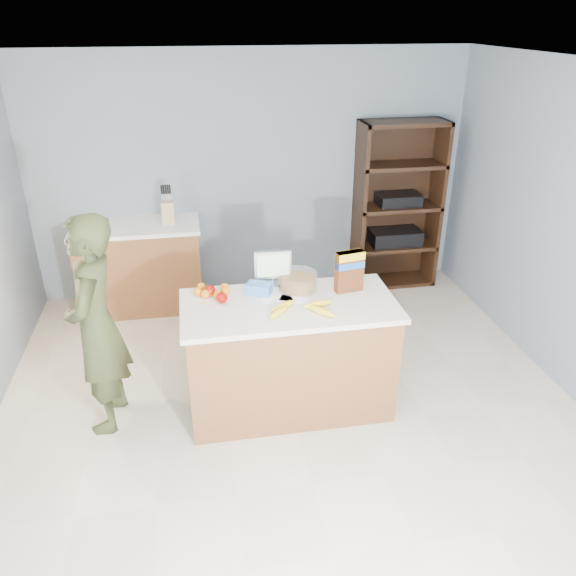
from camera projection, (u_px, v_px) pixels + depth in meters
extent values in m
cube|color=beige|center=(296.00, 429.00, 4.18)|extent=(4.50, 5.00, 0.02)
cube|color=slate|center=(252.00, 176.00, 5.83)|extent=(4.50, 0.02, 2.50)
cube|color=white|center=(299.00, 70.00, 3.07)|extent=(4.50, 5.00, 0.02)
cube|color=brown|center=(289.00, 358.00, 4.25)|extent=(1.50, 0.70, 0.86)
cube|color=silver|center=(289.00, 306.00, 4.05)|extent=(1.56, 0.76, 0.04)
cube|color=black|center=(289.00, 399.00, 4.42)|extent=(1.46, 0.66, 0.10)
cube|color=brown|center=(141.00, 268.00, 5.74)|extent=(1.20, 0.60, 0.86)
cube|color=white|center=(136.00, 227.00, 5.54)|extent=(1.24, 0.62, 0.04)
cube|color=black|center=(392.00, 201.00, 6.21)|extent=(0.90, 0.04, 1.80)
cube|color=black|center=(359.00, 209.00, 5.98)|extent=(0.04, 0.40, 1.80)
cube|color=black|center=(435.00, 204.00, 6.12)|extent=(0.04, 0.40, 1.80)
cube|color=black|center=(391.00, 280.00, 6.44)|extent=(0.90, 0.40, 0.04)
cube|color=black|center=(394.00, 245.00, 6.25)|extent=(0.90, 0.40, 0.04)
cube|color=black|center=(398.00, 206.00, 6.05)|extent=(0.90, 0.40, 0.04)
cube|color=black|center=(401.00, 165.00, 5.85)|extent=(0.90, 0.40, 0.04)
cube|color=black|center=(405.00, 123.00, 5.66)|extent=(0.90, 0.40, 0.04)
cube|color=black|center=(395.00, 237.00, 6.21)|extent=(0.55, 0.32, 0.16)
cube|color=black|center=(398.00, 199.00, 6.02)|extent=(0.45, 0.30, 0.12)
imported|color=#353C1F|center=(96.00, 326.00, 3.92)|extent=(0.45, 0.63, 1.63)
cube|color=tan|center=(168.00, 213.00, 5.52)|extent=(0.12, 0.10, 0.22)
cylinder|color=black|center=(162.00, 198.00, 5.45)|extent=(0.02, 0.02, 0.09)
cylinder|color=black|center=(164.00, 197.00, 5.45)|extent=(0.02, 0.02, 0.09)
cylinder|color=black|center=(166.00, 197.00, 5.45)|extent=(0.02, 0.02, 0.09)
cylinder|color=black|center=(169.00, 197.00, 5.46)|extent=(0.02, 0.02, 0.09)
cylinder|color=black|center=(171.00, 197.00, 5.46)|extent=(0.02, 0.02, 0.09)
cube|color=white|center=(277.00, 299.00, 4.10)|extent=(0.23, 0.14, 0.00)
cube|color=white|center=(295.00, 299.00, 4.11)|extent=(0.25, 0.19, 0.00)
ellipsoid|color=yellow|center=(283.00, 306.00, 3.95)|extent=(0.21, 0.16, 0.05)
ellipsoid|color=yellow|center=(279.00, 312.00, 3.88)|extent=(0.19, 0.20, 0.05)
ellipsoid|color=yellow|center=(318.00, 304.00, 3.98)|extent=(0.23, 0.10, 0.05)
ellipsoid|color=yellow|center=(322.00, 311.00, 3.89)|extent=(0.18, 0.20, 0.05)
sphere|color=#800803|center=(210.00, 291.00, 4.14)|extent=(0.08, 0.08, 0.08)
sphere|color=#800803|center=(222.00, 298.00, 4.03)|extent=(0.08, 0.08, 0.08)
sphere|color=orange|center=(206.00, 294.00, 4.11)|extent=(0.06, 0.06, 0.06)
sphere|color=orange|center=(201.00, 287.00, 4.21)|extent=(0.06, 0.06, 0.06)
sphere|color=orange|center=(218.00, 295.00, 4.09)|extent=(0.06, 0.06, 0.06)
sphere|color=orange|center=(225.00, 291.00, 4.15)|extent=(0.06, 0.06, 0.06)
sphere|color=orange|center=(198.00, 292.00, 4.14)|extent=(0.06, 0.06, 0.06)
sphere|color=orange|center=(211.00, 292.00, 4.14)|extent=(0.06, 0.06, 0.06)
sphere|color=orange|center=(225.00, 287.00, 4.20)|extent=(0.06, 0.06, 0.06)
cube|color=blue|center=(259.00, 289.00, 4.17)|extent=(0.21, 0.18, 0.08)
cylinder|color=#267219|center=(298.00, 283.00, 4.24)|extent=(0.27, 0.27, 0.09)
cylinder|color=white|center=(298.00, 281.00, 4.23)|extent=(0.30, 0.30, 0.13)
cylinder|color=silver|center=(273.00, 284.00, 4.31)|extent=(0.12, 0.12, 0.01)
cylinder|color=silver|center=(273.00, 281.00, 4.30)|extent=(0.02, 0.02, 0.05)
cube|color=silver|center=(273.00, 265.00, 4.24)|extent=(0.28, 0.04, 0.22)
cube|color=yellow|center=(273.00, 266.00, 4.22)|extent=(0.24, 0.01, 0.18)
cube|color=#592B14|center=(349.00, 272.00, 4.16)|extent=(0.22, 0.11, 0.32)
cube|color=yellow|center=(350.00, 256.00, 4.10)|extent=(0.22, 0.11, 0.06)
cube|color=blue|center=(350.00, 264.00, 4.13)|extent=(0.22, 0.11, 0.05)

